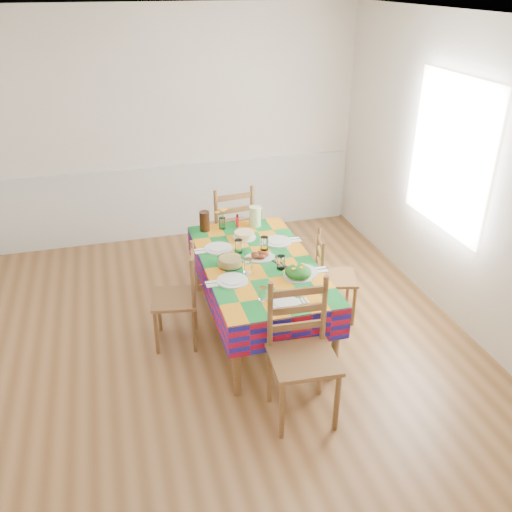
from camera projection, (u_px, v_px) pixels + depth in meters
The scene contains 23 objects.
room at pixel (215, 208), 4.18m from camera, with size 4.58×5.08×2.78m.
wainscot at pixel (177, 198), 6.70m from camera, with size 4.41×0.06×0.92m.
window_right at pixel (449, 155), 4.90m from camera, with size 1.40×1.40×0.00m, color white.
dining_table at pixel (258, 269), 4.81m from camera, with size 0.97×1.81×0.70m.
setting_near_head at pixel (277, 300), 4.17m from camera, with size 0.37×0.24×0.11m.
setting_left_near at pixel (237, 275), 4.50m from camera, with size 0.48×0.28×0.13m.
setting_left_far at pixel (225, 248), 4.95m from camera, with size 0.48×0.28×0.13m.
setting_right_near at pixel (296, 268), 4.61m from camera, with size 0.48×0.28×0.12m.
setting_right_far at pixel (274, 242), 5.06m from camera, with size 0.50×0.29×0.13m.
meat_platter at pixel (260, 256), 4.82m from camera, with size 0.28×0.20×0.05m.
salad_platter at pixel (298, 272), 4.52m from camera, with size 0.25×0.25×0.11m.
pasta_bowl at pixel (230, 262), 4.69m from camera, with size 0.21×0.21×0.08m.
cake at pixel (244, 235), 5.19m from camera, with size 0.22×0.22×0.06m.
serving_utensils at pixel (279, 263), 4.75m from camera, with size 0.12×0.27×0.01m.
flower_vase at pixel (222, 220), 5.35m from camera, with size 0.14×0.11×0.22m.
hot_sauce at pixel (237, 221), 5.40m from camera, with size 0.03×0.03×0.13m, color #AA0D18.
green_pitcher at pixel (255, 216), 5.41m from camera, with size 0.12×0.12×0.20m, color #BFDD9C.
tea_pitcher at pixel (205, 221), 5.30m from camera, with size 0.10×0.10×0.20m, color black.
name_card at pixel (292, 312), 4.05m from camera, with size 0.08×0.02×0.02m, color silver.
chair_near at pixel (302, 355), 3.89m from camera, with size 0.50×0.48×1.06m.
chair_far at pixel (230, 229), 5.83m from camera, with size 0.50×0.48×1.04m.
chair_left at pixel (179, 298), 4.71m from camera, with size 0.45×0.47×0.91m.
chair_right at pixel (332, 277), 5.08m from camera, with size 0.45×0.46×0.87m.
Camera 1 is at (-0.74, -3.82, 2.96)m, focal length 38.00 mm.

